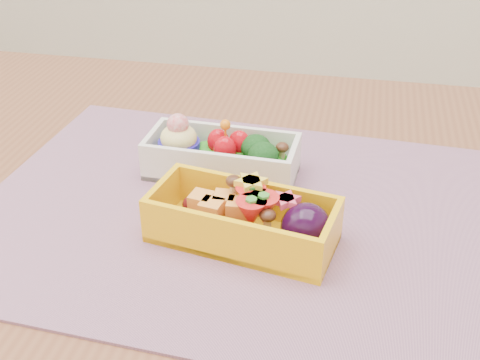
% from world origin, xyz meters
% --- Properties ---
extents(table, '(1.20, 0.80, 0.75)m').
position_xyz_m(table, '(0.00, 0.00, 0.65)').
color(table, brown).
rests_on(table, ground).
extents(placemat, '(0.59, 0.46, 0.00)m').
position_xyz_m(placemat, '(-0.02, -0.03, 0.75)').
color(placemat, '#A37084').
rests_on(placemat, table).
extents(bento_white, '(0.18, 0.09, 0.07)m').
position_xyz_m(bento_white, '(-0.05, 0.04, 0.78)').
color(bento_white, silver).
rests_on(bento_white, placemat).
extents(bento_yellow, '(0.20, 0.11, 0.06)m').
position_xyz_m(bento_yellow, '(0.01, -0.08, 0.78)').
color(bento_yellow, '#F6B60C').
rests_on(bento_yellow, placemat).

